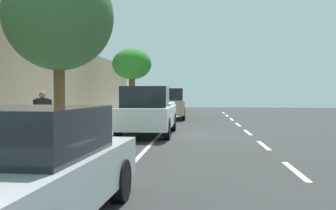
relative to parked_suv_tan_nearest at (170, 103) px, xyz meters
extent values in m
plane|color=#2D2D2D|center=(-1.01, 9.80, -1.03)|extent=(61.01, 61.01, 0.00)
cube|color=#9DADA8|center=(2.91, 9.80, -0.95)|extent=(3.36, 38.13, 0.15)
cube|color=gray|center=(1.15, 9.80, -0.95)|extent=(0.16, 38.13, 0.15)
cube|color=white|center=(-3.99, -8.17, -1.02)|extent=(0.14, 2.20, 0.01)
cube|color=white|center=(-3.99, -3.97, -1.02)|extent=(0.14, 2.20, 0.01)
cube|color=white|center=(-3.99, 0.23, -1.02)|extent=(0.14, 2.20, 0.01)
cube|color=white|center=(-3.99, 4.43, -1.02)|extent=(0.14, 2.20, 0.01)
cube|color=white|center=(-3.99, 8.63, -1.02)|extent=(0.14, 2.20, 0.01)
cube|color=white|center=(-3.99, 12.83, -1.02)|extent=(0.14, 2.20, 0.01)
cube|color=white|center=(-3.99, 17.03, -1.02)|extent=(0.14, 2.20, 0.01)
cube|color=white|center=(-0.32, 9.80, -1.02)|extent=(0.12, 38.13, 0.01)
cube|color=gray|center=(4.84, 9.80, 1.02)|extent=(0.50, 38.13, 4.08)
cube|color=tan|center=(0.00, 0.00, -0.25)|extent=(2.11, 4.78, 0.90)
cube|color=black|center=(0.00, 0.00, 0.58)|extent=(1.81, 3.17, 0.76)
cylinder|color=black|center=(0.81, 1.49, -0.65)|extent=(0.25, 0.77, 0.76)
cylinder|color=black|center=(-0.94, 1.42, -0.65)|extent=(0.25, 0.77, 0.76)
cylinder|color=black|center=(0.94, -1.42, -0.65)|extent=(0.25, 0.77, 0.76)
cylinder|color=black|center=(-0.81, -1.49, -0.65)|extent=(0.25, 0.77, 0.76)
cube|color=white|center=(0.15, 9.84, -0.28)|extent=(1.98, 5.31, 0.80)
cube|color=black|center=(0.15, 10.77, 0.52)|extent=(1.73, 1.51, 0.80)
cube|color=white|center=(0.14, 8.65, 0.18)|extent=(1.87, 2.66, 0.12)
cylinder|color=black|center=(1.06, 11.48, -0.63)|extent=(0.22, 0.80, 0.80)
cylinder|color=black|center=(-0.75, 11.49, -0.63)|extent=(0.22, 0.80, 0.80)
cylinder|color=black|center=(1.04, 8.20, -0.63)|extent=(0.22, 0.80, 0.80)
cylinder|color=black|center=(-0.76, 8.20, -0.63)|extent=(0.22, 0.80, 0.80)
cube|color=#B7BABF|center=(0.19, 21.01, -0.43)|extent=(1.96, 4.48, 0.64)
cube|color=black|center=(0.19, 21.01, 0.19)|extent=(1.65, 2.17, 0.60)
cylinder|color=black|center=(0.93, 19.61, -0.70)|extent=(0.25, 0.67, 0.66)
cylinder|color=black|center=(-0.68, 19.69, -0.70)|extent=(0.25, 0.67, 0.66)
torus|color=black|center=(0.18, 4.72, -0.69)|extent=(0.66, 0.24, 0.67)
torus|color=black|center=(1.18, 5.02, -0.69)|extent=(0.66, 0.24, 0.67)
cylinder|color=#1926A5|center=(0.56, 4.83, -0.60)|extent=(0.63, 0.22, 0.50)
cylinder|color=#1926A5|center=(0.90, 4.93, -0.61)|extent=(0.14, 0.07, 0.46)
cylinder|color=#1926A5|center=(0.61, 4.84, -0.38)|extent=(0.71, 0.25, 0.05)
cylinder|color=#1926A5|center=(1.02, 4.97, -0.76)|extent=(0.35, 0.14, 0.18)
cylinder|color=#1926A5|center=(1.07, 4.98, -0.54)|extent=(0.26, 0.11, 0.33)
cylinder|color=#1926A5|center=(0.22, 4.73, -0.53)|extent=(0.12, 0.07, 0.33)
cube|color=black|center=(0.95, 4.95, -0.35)|extent=(0.26, 0.17, 0.05)
cylinder|color=black|center=(0.26, 4.74, -0.31)|extent=(0.16, 0.45, 0.03)
cylinder|color=#C6B284|center=(0.85, 4.51, -0.58)|extent=(0.15, 0.15, 0.88)
cylinder|color=#C6B284|center=(0.92, 4.32, -0.58)|extent=(0.15, 0.15, 0.88)
cube|color=white|center=(0.88, 4.42, 0.17)|extent=(0.35, 0.44, 0.63)
cylinder|color=white|center=(0.79, 4.66, 0.14)|extent=(0.10, 0.10, 0.59)
cylinder|color=white|center=(0.97, 4.17, 0.14)|extent=(0.10, 0.10, 0.59)
sphere|color=tan|center=(0.88, 4.42, 0.61)|extent=(0.25, 0.25, 0.25)
sphere|color=navy|center=(0.88, 4.42, 0.65)|extent=(0.28, 0.28, 0.28)
cube|color=black|center=(1.07, 4.49, 0.19)|extent=(0.28, 0.34, 0.44)
cylinder|color=brown|center=(2.13, 2.24, 0.45)|extent=(0.38, 0.38, 2.65)
ellipsoid|color=#2B7624|center=(2.13, 2.24, 2.42)|extent=(2.35, 2.35, 1.86)
cylinder|color=brown|center=(2.13, 14.59, 0.57)|extent=(0.32, 0.32, 2.88)
ellipsoid|color=#355A31|center=(2.13, 14.59, 2.88)|extent=(3.15, 3.15, 3.11)
cylinder|color=black|center=(3.40, 12.98, -0.47)|extent=(0.15, 0.15, 0.80)
cylinder|color=black|center=(3.20, 12.95, -0.47)|extent=(0.15, 0.15, 0.80)
cube|color=black|center=(3.30, 12.96, 0.22)|extent=(0.41, 0.28, 0.57)
cylinder|color=black|center=(3.56, 13.00, 0.19)|extent=(0.10, 0.10, 0.54)
cylinder|color=black|center=(3.05, 12.92, 0.19)|extent=(0.10, 0.10, 0.54)
sphere|color=#B46863|center=(3.30, 12.96, 0.61)|extent=(0.23, 0.23, 0.23)
camera|label=1|loc=(-1.91, 25.71, 0.67)|focal=42.12mm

